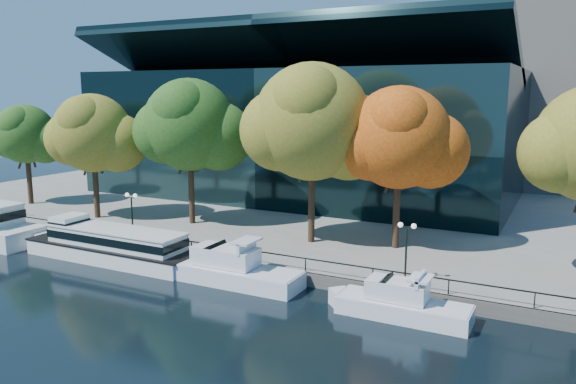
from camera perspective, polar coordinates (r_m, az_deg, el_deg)
The scene contains 14 objects.
ground at distance 43.24m, azimuth -12.33°, elevation -8.44°, with size 160.00×160.00×0.00m, color black.
promenade at distance 73.92m, azimuth 5.81°, elevation -0.10°, with size 90.00×67.08×1.00m.
railing at distance 45.11m, azimuth -9.80°, elevation -4.99°, with size 88.20×0.08×0.99m.
convention_building at distance 70.32m, azimuth 1.50°, elevation 6.00°, with size 50.00×24.57×21.43m.
tour_boat at distance 48.42m, azimuth -17.85°, elevation -4.96°, with size 17.31×3.86×3.29m.
cruiser_near at distance 41.15m, azimuth -6.27°, elevation -7.69°, with size 11.65×3.00×3.37m.
cruiser_far at distance 35.55m, azimuth 11.04°, elevation -10.94°, with size 9.08×2.52×2.97m.
tree_0 at distance 69.49m, azimuth -25.06°, elevation 5.23°, with size 8.23×6.75×11.22m.
tree_1 at distance 59.03m, azimuth -19.16°, elevation 5.50°, with size 9.73×7.98×12.45m.
tree_2 at distance 54.03m, azimuth -9.87°, elevation 6.54°, with size 10.92×8.96×13.90m.
tree_3 at distance 46.35m, azimuth 2.65°, elevation 6.88°, with size 12.15×9.96×15.04m.
tree_4 at distance 45.49m, azimuth 11.39°, elevation 5.21°, with size 10.26×8.41×13.13m.
lamp_1 at distance 50.11m, azimuth -15.61°, elevation -1.30°, with size 1.26×0.36×4.03m.
lamp_2 at distance 38.39m, azimuth 11.95°, elevation -4.61°, with size 1.26×0.36×4.03m.
Camera 1 is at (26.39, -31.41, 13.65)m, focal length 35.00 mm.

